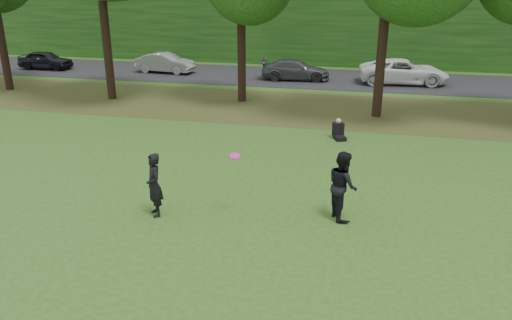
{
  "coord_description": "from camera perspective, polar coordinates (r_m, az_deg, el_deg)",
  "views": [
    {
      "loc": [
        3.52,
        -11.38,
        6.3
      ],
      "look_at": [
        0.53,
        1.75,
        1.3
      ],
      "focal_mm": 35.0,
      "sensor_mm": 36.0,
      "label": 1
    }
  ],
  "objects": [
    {
      "name": "player_right",
      "position": [
        13.72,
        9.88,
        -2.86
      ],
      "size": [
        1.04,
        1.14,
        1.92
      ],
      "primitive_type": "imported",
      "rotation": [
        0.0,
        0.0,
        1.97
      ],
      "color": "black",
      "rests_on": "ground"
    },
    {
      "name": "street",
      "position": [
        33.17,
        6.58,
        9.3
      ],
      "size": [
        70.0,
        7.0,
        0.02
      ],
      "primitive_type": "cube",
      "color": "black",
      "rests_on": "ground"
    },
    {
      "name": "seated_person",
      "position": [
        20.73,
        9.43,
        3.29
      ],
      "size": [
        0.65,
        0.83,
        0.83
      ],
      "rotation": [
        0.0,
        0.0,
        0.38
      ],
      "color": "black",
      "rests_on": "ground"
    },
    {
      "name": "far_hedge",
      "position": [
        38.73,
        7.79,
        14.55
      ],
      "size": [
        70.0,
        3.0,
        5.0
      ],
      "primitive_type": "cube",
      "color": "#123F12",
      "rests_on": "ground"
    },
    {
      "name": "player_left",
      "position": [
        13.96,
        -11.56,
        -2.82
      ],
      "size": [
        0.74,
        0.78,
        1.8
      ],
      "primitive_type": "imported",
      "rotation": [
        0.0,
        0.0,
        -0.91
      ],
      "color": "black",
      "rests_on": "ground"
    },
    {
      "name": "leaf_litter",
      "position": [
        25.42,
        4.49,
        5.96
      ],
      "size": [
        60.0,
        7.0,
        0.01
      ],
      "primitive_type": "cube",
      "color": "#4F3A1C",
      "rests_on": "ground"
    },
    {
      "name": "ground",
      "position": [
        13.47,
        -3.88,
        -7.56
      ],
      "size": [
        120.0,
        120.0,
        0.0
      ],
      "primitive_type": "plane",
      "color": "#26541A",
      "rests_on": "ground"
    },
    {
      "name": "parked_cars",
      "position": [
        32.31,
        6.13,
        10.26
      ],
      "size": [
        38.67,
        3.38,
        1.48
      ],
      "color": "black",
      "rests_on": "street"
    },
    {
      "name": "frisbee",
      "position": [
        13.44,
        -2.44,
        0.46
      ],
      "size": [
        0.27,
        0.27,
        0.14
      ],
      "color": "#FE15B0",
      "rests_on": "ground"
    }
  ]
}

